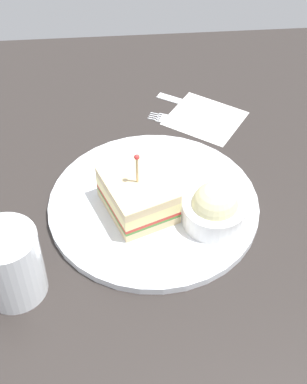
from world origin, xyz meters
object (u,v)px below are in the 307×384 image
at_px(fork, 177,121).
at_px(knife, 190,104).
at_px(plate, 154,205).
at_px(coleslaw_bowl, 214,209).
at_px(sandwich_half_center, 138,195).
at_px(napkin, 205,118).
at_px(drink_glass, 11,267).

bearing_deg(fork, knife, -32.33).
relative_size(plate, coleslaw_bowl, 3.42).
bearing_deg(knife, sandwich_half_center, 156.92).
bearing_deg(napkin, drink_glass, 138.32).
bearing_deg(coleslaw_bowl, sandwich_half_center, 72.92).
distance_m(coleslaw_bowl, drink_glass, 0.26).
bearing_deg(drink_glass, sandwich_half_center, -54.56).
height_order(coleslaw_bowl, drink_glass, drink_glass).
distance_m(plate, knife, 0.24).
distance_m(coleslaw_bowl, fork, 0.23).
xyz_separation_m(sandwich_half_center, drink_glass, (-0.11, 0.15, 0.01)).
relative_size(drink_glass, knife, 0.78).
xyz_separation_m(coleslaw_bowl, drink_glass, (-0.08, 0.25, 0.01)).
xyz_separation_m(fork, knife, (0.04, -0.03, 0.00)).
xyz_separation_m(plate, coleslaw_bowl, (-0.04, -0.08, 0.03)).
relative_size(plate, drink_glass, 3.03).
height_order(coleslaw_bowl, fork, coleslaw_bowl).
distance_m(sandwich_half_center, drink_glass, 0.19).
height_order(sandwich_half_center, knife, sandwich_half_center).
xyz_separation_m(plate, sandwich_half_center, (-0.01, 0.02, 0.03)).
distance_m(plate, sandwich_half_center, 0.04).
relative_size(napkin, knife, 0.92).
bearing_deg(napkin, fork, 95.25).
xyz_separation_m(drink_glass, napkin, (0.31, -0.28, -0.04)).
distance_m(drink_glass, knife, 0.43).
bearing_deg(knife, plate, 160.74).
relative_size(plate, sandwich_half_center, 2.41).
height_order(drink_glass, napkin, drink_glass).
distance_m(drink_glass, fork, 0.38).
distance_m(plate, coleslaw_bowl, 0.09).
bearing_deg(sandwich_half_center, coleslaw_bowl, -107.08).
height_order(plate, knife, plate).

